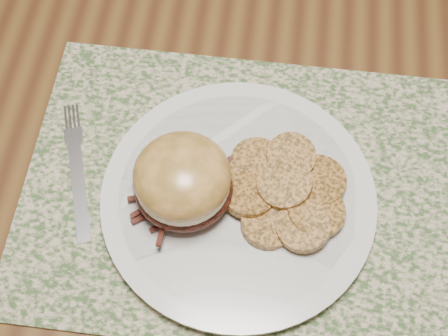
# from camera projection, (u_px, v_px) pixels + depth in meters

# --- Properties ---
(ground) EXTENTS (3.50, 3.50, 0.00)m
(ground) POSITION_uv_depth(u_px,v_px,m) (332.00, 333.00, 1.32)
(ground) COLOR brown
(ground) RESTS_ON ground
(dining_table) EXTENTS (1.50, 0.90, 0.75)m
(dining_table) POSITION_uv_depth(u_px,v_px,m) (419.00, 201.00, 0.73)
(dining_table) COLOR brown
(dining_table) RESTS_ON ground
(placemat) EXTENTS (0.45, 0.33, 0.00)m
(placemat) POSITION_uv_depth(u_px,v_px,m) (242.00, 189.00, 0.64)
(placemat) COLOR #38532A
(placemat) RESTS_ON dining_table
(dinner_plate) EXTENTS (0.26, 0.26, 0.02)m
(dinner_plate) POSITION_uv_depth(u_px,v_px,m) (238.00, 199.00, 0.63)
(dinner_plate) COLOR silver
(dinner_plate) RESTS_ON placemat
(pork_sandwich) EXTENTS (0.10, 0.10, 0.07)m
(pork_sandwich) POSITION_uv_depth(u_px,v_px,m) (183.00, 181.00, 0.59)
(pork_sandwich) COLOR black
(pork_sandwich) RESTS_ON dinner_plate
(roasted_potatoes) EXTENTS (0.14, 0.15, 0.03)m
(roasted_potatoes) POSITION_uv_depth(u_px,v_px,m) (284.00, 192.00, 0.61)
(roasted_potatoes) COLOR #A96E31
(roasted_potatoes) RESTS_ON dinner_plate
(fork) EXTENTS (0.07, 0.16, 0.00)m
(fork) POSITION_uv_depth(u_px,v_px,m) (77.00, 169.00, 0.65)
(fork) COLOR silver
(fork) RESTS_ON placemat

